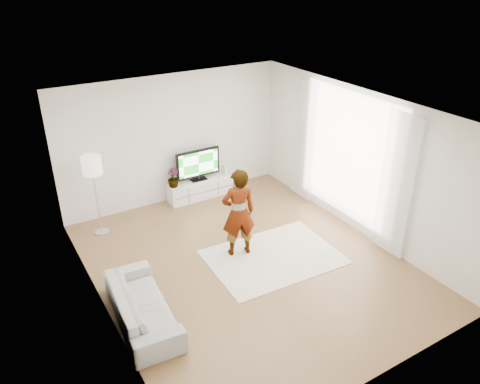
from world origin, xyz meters
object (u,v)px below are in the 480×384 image
television (198,164)px  floor_lamp (92,169)px  sofa (142,305)px  rug (273,257)px  player (238,213)px  media_console (200,189)px

television → floor_lamp: bearing=-170.5°
television → sofa: (-2.55, -3.19, -0.53)m
television → rug: size_ratio=0.44×
rug → player: 1.06m
player → media_console: bearing=-85.8°
rug → floor_lamp: floor_lamp is taller
player → television: bearing=-85.7°
television → floor_lamp: size_ratio=0.63×
rug → sofa: bearing=-172.9°
media_console → television: (-0.00, 0.03, 0.60)m
floor_lamp → sofa: bearing=-93.9°
television → rug: bearing=-88.8°
rug → player: bearing=136.5°
sofa → floor_lamp: bearing=0.9°
sofa → floor_lamp: floor_lamp is taller
player → sofa: size_ratio=0.88×
rug → sofa: (-2.61, -0.33, 0.27)m
media_console → rug: 2.85m
player → floor_lamp: size_ratio=1.03×
rug → sofa: size_ratio=1.23×
rug → media_console: bearing=91.2°
media_console → player: player is taller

